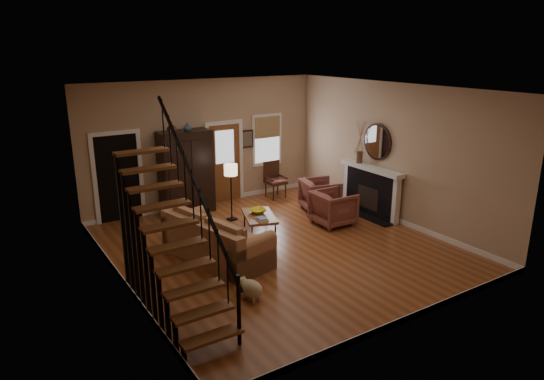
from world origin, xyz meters
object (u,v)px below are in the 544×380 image
armoire (186,172)px  floor_lamp (231,192)px  sofa (217,238)px  side_chair (276,180)px  armchair_right (320,195)px  armchair_left (333,208)px  coffee_table (259,224)px

armoire → floor_lamp: 1.36m
sofa → side_chair: size_ratio=2.30×
armchair_right → floor_lamp: 2.36m
armoire → armchair_left: (2.56, -2.70, -0.64)m
armoire → side_chair: 2.61m
armchair_left → armchair_right: size_ratio=1.00×
side_chair → coffee_table: bearing=-131.0°
armoire → sofa: bearing=-102.2°
armchair_right → sofa: bearing=124.2°
armoire → armchair_left: size_ratio=2.34×
coffee_table → armchair_left: 1.84m
armchair_right → armoire: bearing=74.5°
armchair_right → floor_lamp: floor_lamp is taller
floor_lamp → side_chair: (1.88, 0.93, -0.19)m
side_chair → armchair_right: bearing=-75.8°
coffee_table → side_chair: size_ratio=1.09×
coffee_table → armchair_right: 2.20m
sofa → armchair_left: (3.21, 0.28, -0.03)m
coffee_table → floor_lamp: size_ratio=0.79×
armoire → armchair_right: (2.93, -1.71, -0.64)m
floor_lamp → side_chair: size_ratio=1.37×
sofa → side_chair: side_chair is taller
sofa → coffee_table: 1.64m
armoire → side_chair: size_ratio=2.06×
armchair_right → floor_lamp: size_ratio=0.64×
armchair_right → side_chair: (-0.38, 1.51, 0.10)m
coffee_table → armchair_left: (1.77, -0.47, 0.20)m
sofa → armchair_left: size_ratio=2.61×
armchair_right → side_chair: 1.57m
armoire → armchair_right: bearing=-30.3°
armoire → armchair_right: armoire is taller
floor_lamp → coffee_table: bearing=-83.4°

